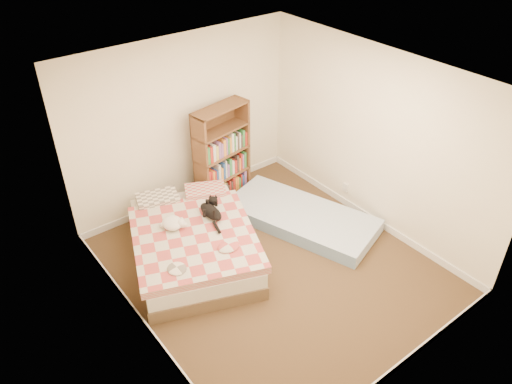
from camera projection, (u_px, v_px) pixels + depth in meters
room at (273, 189)px, 5.72m from camera, size 3.51×4.01×2.51m
bed at (192, 241)px, 6.42m from camera, size 2.04×2.38×0.54m
bookshelf at (222, 164)px, 7.42m from camera, size 0.94×0.45×1.49m
floor_mattress at (301, 217)px, 7.09m from camera, size 1.58×2.31×0.19m
black_cat at (210, 210)px, 6.46m from camera, size 0.41×0.69×0.16m
white_dog at (173, 223)px, 6.24m from camera, size 0.29×0.30×0.14m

